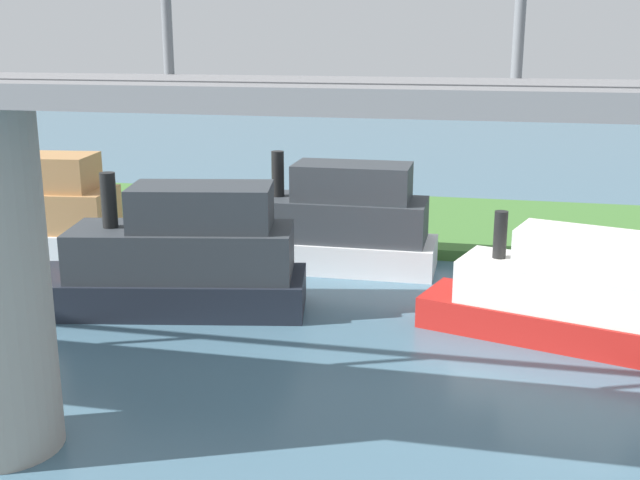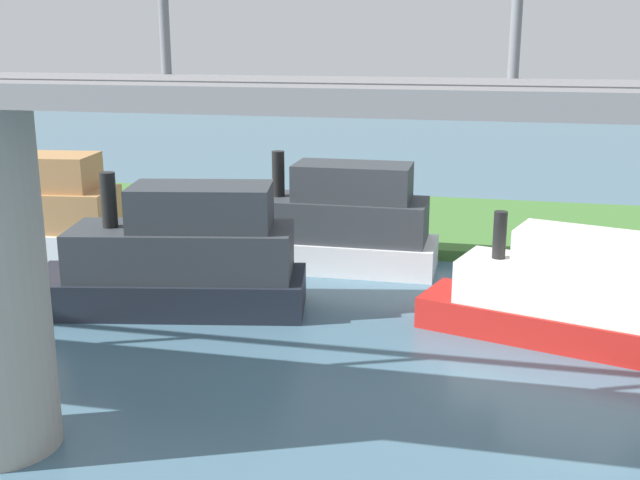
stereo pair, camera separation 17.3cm
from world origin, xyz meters
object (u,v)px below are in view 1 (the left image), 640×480
Objects in this scene: pontoon_yellow at (330,225)px; motorboat_white at (20,215)px; mooring_post at (394,229)px; riverboat_paddlewheel at (553,294)px; person_on_bank at (283,210)px; skiff_small at (177,260)px.

pontoon_yellow is 14.20m from motorboat_white.
mooring_post is 0.09× the size of riverboat_paddlewheel.
mooring_post is at bearing -162.85° from motorboat_white.
mooring_post is 12.22m from riverboat_paddlewheel.
pontoon_yellow reaches higher than person_on_bank.
skiff_small reaches higher than person_on_bank.
person_on_bank is 17.31m from riverboat_paddlewheel.
motorboat_white is 11.07m from skiff_small.
skiff_small reaches higher than riverboat_paddlewheel.
motorboat_white is at bearing 32.67° from person_on_bank.
person_on_bank is 0.13× the size of skiff_small.
person_on_bank is at bearing -147.33° from motorboat_white.
motorboat_white is (16.46, 5.08, 1.01)m from mooring_post.
motorboat_white is at bearing -12.62° from riverboat_paddlewheel.
pontoon_yellow is 0.94× the size of skiff_small.
motorboat_white reaches higher than riverboat_paddlewheel.
riverboat_paddlewheel is 0.87× the size of pontoon_yellow.
motorboat_white is at bearing 5.51° from pontoon_yellow.
pontoon_yellow is (8.96, -6.53, 0.33)m from riverboat_paddlewheel.
person_on_bank reaches higher than mooring_post.
skiff_small is at bearing 56.43° from pontoon_yellow.
mooring_post is 4.49m from pontoon_yellow.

